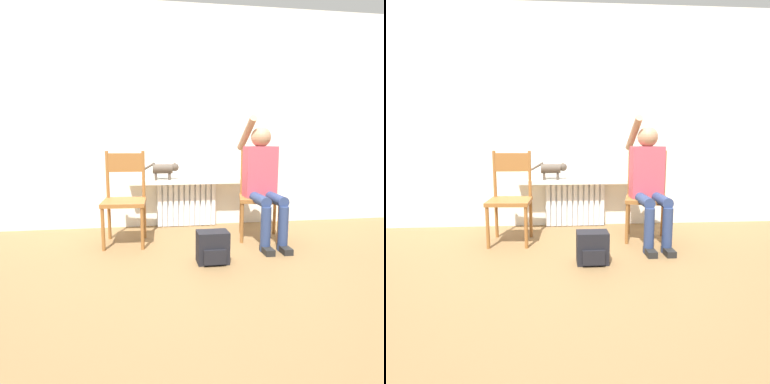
{
  "view_description": "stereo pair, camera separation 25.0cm",
  "coord_description": "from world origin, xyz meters",
  "views": [
    {
      "loc": [
        -0.51,
        -2.84,
        1.08
      ],
      "look_at": [
        0.0,
        0.66,
        0.52
      ],
      "focal_mm": 30.0,
      "sensor_mm": 36.0,
      "label": 1
    },
    {
      "loc": [
        -0.26,
        -2.87,
        1.08
      ],
      "look_at": [
        0.0,
        0.66,
        0.52
      ],
      "focal_mm": 30.0,
      "sensor_mm": 36.0,
      "label": 2
    }
  ],
  "objects": [
    {
      "name": "backpack",
      "position": [
        0.07,
        -0.15,
        0.14
      ],
      "size": [
        0.28,
        0.21,
        0.29
      ],
      "color": "black",
      "rests_on": "ground_plane"
    },
    {
      "name": "cat",
      "position": [
        -0.28,
        1.05,
        0.75
      ],
      "size": [
        0.44,
        0.12,
        0.22
      ],
      "color": "#4C4238",
      "rests_on": "windowsill"
    },
    {
      "name": "ground_plane",
      "position": [
        0.0,
        0.0,
        0.0
      ],
      "size": [
        12.0,
        12.0,
        0.0
      ],
      "primitive_type": "plane",
      "color": "brown"
    },
    {
      "name": "window_glass",
      "position": [
        0.0,
        1.2,
        1.29
      ],
      "size": [
        1.38,
        0.01,
        1.36
      ],
      "color": "white",
      "rests_on": "windowsill"
    },
    {
      "name": "radiator",
      "position": [
        -0.0,
        1.15,
        0.28
      ],
      "size": [
        0.76,
        0.08,
        0.56
      ],
      "color": "white",
      "rests_on": "ground_plane"
    },
    {
      "name": "chair_left",
      "position": [
        -0.73,
        0.56,
        0.5
      ],
      "size": [
        0.46,
        0.46,
        0.98
      ],
      "rotation": [
        0.0,
        0.0,
        -0.05
      ],
      "color": "brown",
      "rests_on": "ground_plane"
    },
    {
      "name": "windowsill",
      "position": [
        0.0,
        1.09,
        0.59
      ],
      "size": [
        1.44,
        0.22,
        0.05
      ],
      "color": "white",
      "rests_on": "radiator"
    },
    {
      "name": "person",
      "position": [
        0.74,
        0.44,
        0.7
      ],
      "size": [
        0.36,
        1.01,
        1.35
      ],
      "color": "navy",
      "rests_on": "ground_plane"
    },
    {
      "name": "chair_right",
      "position": [
        0.75,
        0.56,
        0.5
      ],
      "size": [
        0.54,
        0.54,
        0.98
      ],
      "rotation": [
        0.0,
        0.0,
        -0.27
      ],
      "color": "brown",
      "rests_on": "ground_plane"
    },
    {
      "name": "wall_with_window",
      "position": [
        0.0,
        1.23,
        1.35
      ],
      "size": [
        7.0,
        0.06,
        2.7
      ],
      "color": "white",
      "rests_on": "ground_plane"
    }
  ]
}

